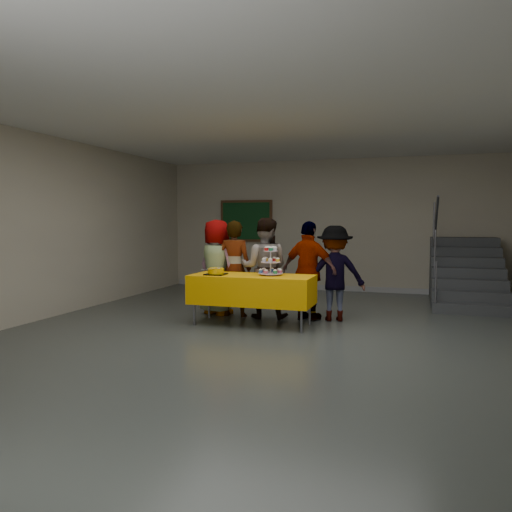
{
  "coord_description": "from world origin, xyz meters",
  "views": [
    {
      "loc": [
        1.75,
        -6.42,
        1.59
      ],
      "look_at": [
        -0.62,
        0.99,
        1.05
      ],
      "focal_mm": 35.0,
      "sensor_mm": 36.0,
      "label": 1
    }
  ],
  "objects": [
    {
      "name": "schoolchild_a",
      "position": [
        -1.48,
        1.46,
        0.81
      ],
      "size": [
        0.93,
        0.79,
        1.62
      ],
      "primitive_type": "imported",
      "rotation": [
        0.0,
        0.0,
        2.73
      ],
      "color": "slate",
      "rests_on": "ground"
    },
    {
      "name": "bake_table",
      "position": [
        -0.62,
        0.79,
        0.56
      ],
      "size": [
        1.88,
        0.78,
        0.77
      ],
      "color": "#595960",
      "rests_on": "ground"
    },
    {
      "name": "bear_cake",
      "position": [
        -1.17,
        0.67,
        0.83
      ],
      "size": [
        0.32,
        0.36,
        0.12
      ],
      "color": "black",
      "rests_on": "bake_table"
    },
    {
      "name": "schoolchild_b",
      "position": [
        -1.13,
        1.39,
        0.8
      ],
      "size": [
        0.6,
        0.4,
        1.61
      ],
      "primitive_type": "imported",
      "rotation": [
        0.0,
        0.0,
        3.17
      ],
      "color": "slate",
      "rests_on": "ground"
    },
    {
      "name": "staircase",
      "position": [
        2.7,
        4.13,
        0.49
      ],
      "size": [
        1.3,
        2.4,
        2.04
      ],
      "color": "#424447",
      "rests_on": "ground"
    },
    {
      "name": "cupcake_stand",
      "position": [
        -0.35,
        0.86,
        0.95
      ],
      "size": [
        0.38,
        0.38,
        0.44
      ],
      "color": "silver",
      "rests_on": "bake_table"
    },
    {
      "name": "noticeboard",
      "position": [
        -2.15,
        4.96,
        1.6
      ],
      "size": [
        1.3,
        0.05,
        1.0
      ],
      "color": "#472B16",
      "rests_on": "ground"
    },
    {
      "name": "schoolchild_c",
      "position": [
        -0.61,
        1.4,
        0.82
      ],
      "size": [
        0.88,
        0.72,
        1.65
      ],
      "primitive_type": "imported",
      "rotation": [
        0.0,
        0.0,
        3.27
      ],
      "color": "slate",
      "rests_on": "ground"
    },
    {
      "name": "schoolchild_d",
      "position": [
        0.13,
        1.43,
        0.8
      ],
      "size": [
        1.0,
        0.61,
        1.6
      ],
      "primitive_type": "imported",
      "rotation": [
        0.0,
        0.0,
        2.89
      ],
      "color": "slate",
      "rests_on": "ground"
    },
    {
      "name": "schoolchild_e",
      "position": [
        0.53,
        1.52,
        0.76
      ],
      "size": [
        1.09,
        0.79,
        1.52
      ],
      "primitive_type": "imported",
      "rotation": [
        0.0,
        0.0,
        3.39
      ],
      "color": "slate",
      "rests_on": "ground"
    },
    {
      "name": "room_shell",
      "position": [
        0.0,
        0.02,
        2.13
      ],
      "size": [
        10.0,
        10.04,
        3.02
      ],
      "color": "#4C514C",
      "rests_on": "ground"
    }
  ]
}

